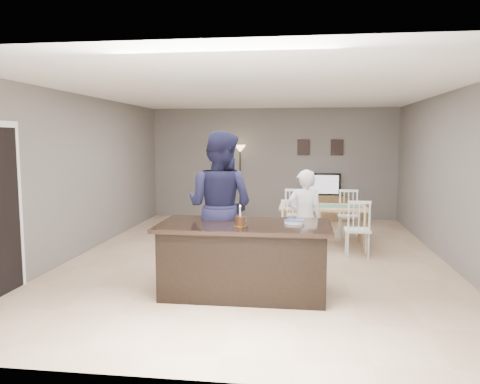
# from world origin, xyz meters

# --- Properties ---
(floor) EXTENTS (8.00, 8.00, 0.00)m
(floor) POSITION_xyz_m (0.00, 0.00, 0.00)
(floor) COLOR tan
(floor) RESTS_ON ground
(room_shell) EXTENTS (8.00, 8.00, 8.00)m
(room_shell) POSITION_xyz_m (0.00, 0.00, 1.68)
(room_shell) COLOR slate
(room_shell) RESTS_ON floor
(kitchen_island) EXTENTS (2.15, 1.10, 0.90)m
(kitchen_island) POSITION_xyz_m (0.00, -1.80, 0.45)
(kitchen_island) COLOR black
(kitchen_island) RESTS_ON floor
(tv_console) EXTENTS (1.20, 0.40, 0.60)m
(tv_console) POSITION_xyz_m (1.20, 3.77, 0.30)
(tv_console) COLOR brown
(tv_console) RESTS_ON floor
(television) EXTENTS (0.91, 0.12, 0.53)m
(television) POSITION_xyz_m (1.20, 3.84, 0.86)
(television) COLOR black
(television) RESTS_ON tv_console
(tv_screen_glow) EXTENTS (0.78, 0.00, 0.78)m
(tv_screen_glow) POSITION_xyz_m (1.20, 3.76, 0.87)
(tv_screen_glow) COLOR orange
(tv_screen_glow) RESTS_ON tv_console
(picture_frames) EXTENTS (1.10, 0.02, 0.38)m
(picture_frames) POSITION_xyz_m (1.15, 3.98, 1.75)
(picture_frames) COLOR black
(picture_frames) RESTS_ON room_shell
(woman) EXTENTS (0.58, 0.42, 1.50)m
(woman) POSITION_xyz_m (0.76, -0.45, 0.75)
(woman) COLOR silver
(woman) RESTS_ON floor
(man) EXTENTS (1.20, 1.07, 2.06)m
(man) POSITION_xyz_m (-0.41, -1.25, 1.03)
(man) COLOR #1B1B3B
(man) RESTS_ON floor
(birthday_cake) EXTENTS (0.17, 0.17, 0.26)m
(birthday_cake) POSITION_xyz_m (-0.03, -1.95, 0.96)
(birthday_cake) COLOR gold
(birthday_cake) RESTS_ON kitchen_island
(plate_stack) EXTENTS (0.26, 0.26, 0.04)m
(plate_stack) POSITION_xyz_m (0.62, -1.69, 0.92)
(plate_stack) COLOR white
(plate_stack) RESTS_ON kitchen_island
(dining_table) EXTENTS (1.57, 1.77, 0.96)m
(dining_table) POSITION_xyz_m (1.10, 1.02, 0.61)
(dining_table) COLOR tan
(dining_table) RESTS_ON floor
(floor_lamp) EXTENTS (0.27, 0.27, 1.80)m
(floor_lamp) POSITION_xyz_m (-0.78, 3.79, 1.40)
(floor_lamp) COLOR black
(floor_lamp) RESTS_ON floor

